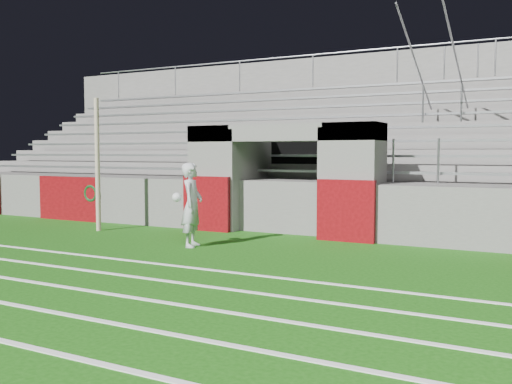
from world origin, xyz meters
The scene contains 5 objects.
ground centered at (0.00, 0.00, 0.00)m, with size 90.00×90.00×0.00m, color #154C0C.
field_post centered at (-4.19, 1.70, 1.63)m, with size 0.12×0.12×3.27m, color tan.
stadium_structure centered at (0.00, 7.97, 1.49)m, with size 26.00×8.48×5.42m.
goalkeeper_with_ball centered at (-0.76, 0.81, 0.87)m, with size 0.69×0.73×1.73m.
hose_coil centered at (-5.60, 2.92, 0.77)m, with size 0.50×0.14×0.57m.
Camera 1 is at (5.91, -8.81, 1.94)m, focal length 40.00 mm.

